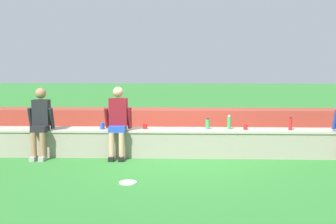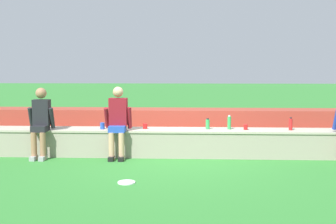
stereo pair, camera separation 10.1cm
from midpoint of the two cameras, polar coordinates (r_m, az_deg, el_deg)
The scene contains 12 objects.
ground_plane at distance 8.10m, azimuth 0.91°, elevation -6.48°, with size 80.00×80.00×0.00m, color #2D752D.
stone_seating_wall at distance 8.33m, azimuth 0.97°, elevation -4.11°, with size 7.84×0.63×0.54m.
brick_bleachers at distance 9.86m, azimuth 1.24°, elevation -2.33°, with size 10.86×1.58×0.77m.
person_far_left at distance 8.41m, azimuth -16.85°, elevation -1.15°, with size 0.50×0.49×1.38m.
person_left_of_center at distance 8.07m, azimuth -6.60°, elevation -1.12°, with size 0.53×0.50×1.40m.
water_bottle_mid_left at distance 8.35m, azimuth 8.80°, elevation -1.46°, with size 0.07×0.07×0.28m.
water_bottle_mid_right at distance 8.31m, azimuth 5.84°, elevation -1.67°, with size 0.08×0.08×0.22m.
water_bottle_near_left at distance 8.49m, azimuth 16.90°, elevation -1.62°, with size 0.07×0.07×0.25m.
plastic_cup_middle at distance 8.33m, azimuth -2.83°, elevation -1.97°, with size 0.09×0.09×0.11m, color red.
plastic_cup_left_end at distance 8.35m, azimuth 11.01°, elevation -2.06°, with size 0.08×0.08×0.11m, color red.
plastic_cup_right_end at distance 8.39m, azimuth -8.71°, elevation -1.90°, with size 0.09×0.09×0.13m, color blue.
frisbee at distance 6.47m, azimuth -5.31°, elevation -9.65°, with size 0.27×0.27×0.02m, color white.
Camera 2 is at (0.29, -7.90, 1.76)m, focal length 44.15 mm.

